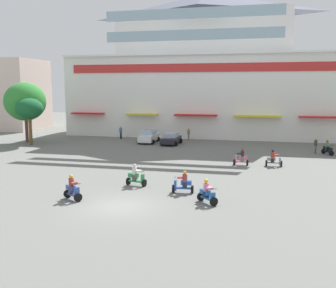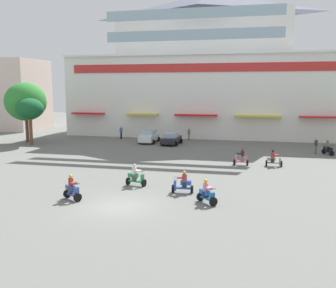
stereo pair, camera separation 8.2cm
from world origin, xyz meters
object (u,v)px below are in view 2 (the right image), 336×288
at_px(pedestrian_2, 316,145).
at_px(parked_car_0, 149,136).
at_px(parked_car_1, 172,139).
at_px(scooter_rider_7, 274,160).
at_px(scooter_rider_3, 136,177).
at_px(plaza_tree_0, 30,109).
at_px(pedestrian_1, 189,133).
at_px(scooter_rider_2, 207,194).
at_px(scooter_rider_5, 72,189).
at_px(scooter_rider_4, 328,149).
at_px(scooter_rider_0, 241,158).
at_px(scooter_rider_6, 183,184).
at_px(plaza_tree_2, 26,102).
at_px(pedestrian_0, 121,132).

bearing_deg(pedestrian_2, parked_car_0, 168.30).
distance_m(parked_car_1, scooter_rider_7, 15.74).
xyz_separation_m(parked_car_0, scooter_rider_3, (4.93, -20.68, -0.14)).
relative_size(plaza_tree_0, pedestrian_1, 3.32).
bearing_deg(scooter_rider_2, plaza_tree_0, 141.73).
bearing_deg(pedestrian_2, scooter_rider_5, -129.36).
distance_m(pedestrian_1, pedestrian_2, 16.13).
height_order(parked_car_0, scooter_rider_4, parked_car_0).
distance_m(scooter_rider_0, scooter_rider_3, 11.44).
bearing_deg(scooter_rider_6, scooter_rider_4, 56.03).
relative_size(scooter_rider_4, pedestrian_1, 0.90).
bearing_deg(scooter_rider_4, plaza_tree_0, -178.76).
bearing_deg(pedestrian_1, parked_car_1, -112.23).
bearing_deg(scooter_rider_7, scooter_rider_5, -133.30).
xyz_separation_m(parked_car_0, scooter_rider_5, (2.14, -24.83, -0.14)).
xyz_separation_m(scooter_rider_2, scooter_rider_6, (-1.82, 1.94, 0.02)).
relative_size(parked_car_0, scooter_rider_6, 2.94).
bearing_deg(plaza_tree_0, scooter_rider_2, -38.27).
distance_m(parked_car_0, scooter_rider_2, 25.87).
height_order(scooter_rider_2, pedestrian_1, pedestrian_1).
distance_m(scooter_rider_7, pedestrian_2, 8.78).
xyz_separation_m(scooter_rider_0, scooter_rider_6, (-3.36, -10.14, -0.00)).
xyz_separation_m(parked_car_1, scooter_rider_3, (1.83, -19.81, -0.07)).
height_order(scooter_rider_0, pedestrian_1, pedestrian_1).
height_order(scooter_rider_4, pedestrian_1, pedestrian_1).
relative_size(parked_car_0, scooter_rider_7, 2.94).
relative_size(plaza_tree_2, scooter_rider_7, 5.07).
xyz_separation_m(scooter_rider_4, pedestrian_1, (-15.80, 6.97, 0.36)).
bearing_deg(scooter_rider_7, scooter_rider_2, -109.58).
distance_m(plaza_tree_0, scooter_rider_0, 26.48).
distance_m(parked_car_1, scooter_rider_5, 23.98).
distance_m(scooter_rider_3, pedestrian_1, 23.47).
height_order(scooter_rider_2, pedestrian_0, pedestrian_0).
bearing_deg(pedestrian_0, pedestrian_2, -15.73).
bearing_deg(pedestrian_1, scooter_rider_2, -77.71).
bearing_deg(pedestrian_1, scooter_rider_5, -95.08).
height_order(plaza_tree_0, scooter_rider_4, plaza_tree_0).
relative_size(plaza_tree_2, pedestrian_1, 4.44).
height_order(plaza_tree_0, pedestrian_2, plaza_tree_0).
height_order(scooter_rider_3, scooter_rider_4, scooter_rider_3).
relative_size(scooter_rider_5, pedestrian_1, 0.93).
bearing_deg(scooter_rider_2, parked_car_1, 107.66).
xyz_separation_m(parked_car_1, scooter_rider_6, (5.45, -20.88, -0.11)).
bearing_deg(parked_car_0, pedestrian_0, 149.62).
bearing_deg(pedestrian_1, scooter_rider_0, -63.09).
height_order(parked_car_0, pedestrian_2, pedestrian_2).
relative_size(scooter_rider_5, pedestrian_2, 0.96).
xyz_separation_m(scooter_rider_4, pedestrian_2, (-1.15, 0.20, 0.32)).
relative_size(parked_car_1, scooter_rider_6, 2.70).
height_order(pedestrian_0, pedestrian_1, pedestrian_1).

